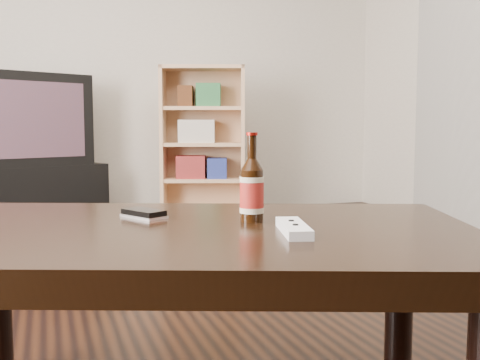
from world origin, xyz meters
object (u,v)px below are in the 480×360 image
object	(u,v)px
coffee_table	(183,255)
phone	(144,214)
tv_stand	(23,195)
bookshelf	(202,141)
tv	(20,120)
remote	(294,228)
beer_bottle	(252,190)

from	to	relation	value
coffee_table	phone	size ratio (longest dim) A/B	11.49
tv_stand	bookshelf	size ratio (longest dim) A/B	0.94
bookshelf	tv_stand	bearing A→B (deg)	-170.54
tv	phone	bearing A→B (deg)	-105.66
bookshelf	phone	distance (m)	2.92
tv	remote	xyz separation A→B (m)	(0.67, -3.29, -0.26)
coffee_table	beer_bottle	world-z (taller)	beer_bottle
bookshelf	phone	world-z (taller)	bookshelf
beer_bottle	remote	world-z (taller)	beer_bottle
phone	remote	distance (m)	0.41
coffee_table	beer_bottle	bearing A→B (deg)	5.82
tv_stand	tv	size ratio (longest dim) A/B	1.08
phone	remote	xyz separation A→B (m)	(0.27, -0.31, 0.00)
tv_stand	remote	bearing A→B (deg)	-101.78
tv_stand	phone	bearing A→B (deg)	-105.65
coffee_table	tv	bearing A→B (deg)	98.32
phone	bookshelf	bearing A→B (deg)	42.71
beer_bottle	phone	world-z (taller)	beer_bottle
tv_stand	remote	distance (m)	3.37
tv	remote	world-z (taller)	tv
tv_stand	coffee_table	bearing A→B (deg)	-104.90
bookshelf	coffee_table	distance (m)	3.06
bookshelf	coffee_table	size ratio (longest dim) A/B	0.78
beer_bottle	tv_stand	bearing A→B (deg)	101.46
remote	bookshelf	bearing A→B (deg)	92.81
bookshelf	phone	xyz separation A→B (m)	(-0.91, -2.77, -0.10)
tv_stand	phone	world-z (taller)	phone
phone	beer_bottle	bearing A→B (deg)	-59.80
coffee_table	phone	bearing A→B (deg)	111.82
bookshelf	beer_bottle	distance (m)	2.99
tv_stand	bookshelf	xyz separation A→B (m)	(1.31, -0.21, 0.39)
tv	bookshelf	xyz separation A→B (m)	(1.31, -0.21, -0.16)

